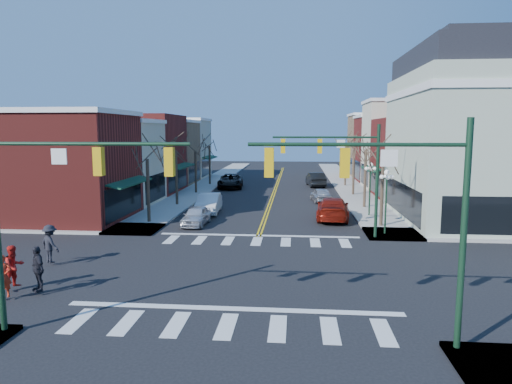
% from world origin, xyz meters
% --- Properties ---
extents(ground, '(160.00, 160.00, 0.00)m').
position_xyz_m(ground, '(0.00, 0.00, 0.00)').
color(ground, black).
rests_on(ground, ground).
extents(sidewalk_left, '(3.50, 70.00, 0.15)m').
position_xyz_m(sidewalk_left, '(-8.75, 20.00, 0.07)').
color(sidewalk_left, '#9E9B93').
rests_on(sidewalk_left, ground).
extents(sidewalk_right, '(3.50, 70.00, 0.15)m').
position_xyz_m(sidewalk_right, '(8.75, 20.00, 0.07)').
color(sidewalk_right, '#9E9B93').
rests_on(sidewalk_right, ground).
extents(bldg_left_brick_a, '(10.00, 8.50, 8.00)m').
position_xyz_m(bldg_left_brick_a, '(-15.50, 11.75, 4.00)').
color(bldg_left_brick_a, maroon).
rests_on(bldg_left_brick_a, ground).
extents(bldg_left_stucco_a, '(10.00, 7.00, 7.50)m').
position_xyz_m(bldg_left_stucco_a, '(-15.50, 19.50, 3.75)').
color(bldg_left_stucco_a, beige).
rests_on(bldg_left_stucco_a, ground).
extents(bldg_left_brick_b, '(10.00, 9.00, 8.50)m').
position_xyz_m(bldg_left_brick_b, '(-15.50, 27.50, 4.25)').
color(bldg_left_brick_b, maroon).
rests_on(bldg_left_brick_b, ground).
extents(bldg_left_tan, '(10.00, 7.50, 7.80)m').
position_xyz_m(bldg_left_tan, '(-15.50, 35.75, 3.90)').
color(bldg_left_tan, '#9A7955').
rests_on(bldg_left_tan, ground).
extents(bldg_left_stucco_b, '(10.00, 8.00, 8.20)m').
position_xyz_m(bldg_left_stucco_b, '(-15.50, 43.50, 4.10)').
color(bldg_left_stucco_b, beige).
rests_on(bldg_left_stucco_b, ground).
extents(bldg_right_brick_a, '(10.00, 8.50, 8.00)m').
position_xyz_m(bldg_right_brick_a, '(15.50, 25.75, 4.00)').
color(bldg_right_brick_a, maroon).
rests_on(bldg_right_brick_a, ground).
extents(bldg_right_stucco, '(10.00, 7.00, 10.00)m').
position_xyz_m(bldg_right_stucco, '(15.50, 33.50, 5.00)').
color(bldg_right_stucco, beige).
rests_on(bldg_right_stucco, ground).
extents(bldg_right_brick_b, '(10.00, 8.00, 8.50)m').
position_xyz_m(bldg_right_brick_b, '(15.50, 41.00, 4.25)').
color(bldg_right_brick_b, maroon).
rests_on(bldg_right_brick_b, ground).
extents(bldg_right_tan, '(10.00, 8.00, 9.00)m').
position_xyz_m(bldg_right_tan, '(15.50, 49.00, 4.50)').
color(bldg_right_tan, '#9A7955').
rests_on(bldg_right_tan, ground).
extents(victorian_corner, '(12.25, 14.25, 13.30)m').
position_xyz_m(victorian_corner, '(16.50, 14.50, 6.66)').
color(victorian_corner, '#ACBAA1').
rests_on(victorian_corner, ground).
extents(traffic_mast_near_left, '(6.60, 0.28, 7.20)m').
position_xyz_m(traffic_mast_near_left, '(-5.55, -7.40, 4.71)').
color(traffic_mast_near_left, '#14331E').
rests_on(traffic_mast_near_left, ground).
extents(traffic_mast_near_right, '(6.60, 0.28, 7.20)m').
position_xyz_m(traffic_mast_near_right, '(5.55, -7.40, 4.71)').
color(traffic_mast_near_right, '#14331E').
rests_on(traffic_mast_near_right, ground).
extents(traffic_mast_far_right, '(6.60, 0.28, 7.20)m').
position_xyz_m(traffic_mast_far_right, '(5.55, 7.40, 4.71)').
color(traffic_mast_far_right, '#14331E').
rests_on(traffic_mast_far_right, ground).
extents(lamppost_corner, '(0.36, 0.36, 4.33)m').
position_xyz_m(lamppost_corner, '(8.20, 8.50, 2.96)').
color(lamppost_corner, '#14331E').
rests_on(lamppost_corner, ground).
extents(lamppost_midblock, '(0.36, 0.36, 4.33)m').
position_xyz_m(lamppost_midblock, '(8.20, 15.00, 2.96)').
color(lamppost_midblock, '#14331E').
rests_on(lamppost_midblock, ground).
extents(tree_left_a, '(0.24, 0.24, 4.76)m').
position_xyz_m(tree_left_a, '(-8.40, 11.00, 2.38)').
color(tree_left_a, '#382B21').
rests_on(tree_left_a, ground).
extents(tree_left_b, '(0.24, 0.24, 5.04)m').
position_xyz_m(tree_left_b, '(-8.40, 19.00, 2.52)').
color(tree_left_b, '#382B21').
rests_on(tree_left_b, ground).
extents(tree_left_c, '(0.24, 0.24, 4.55)m').
position_xyz_m(tree_left_c, '(-8.40, 27.00, 2.27)').
color(tree_left_c, '#382B21').
rests_on(tree_left_c, ground).
extents(tree_left_d, '(0.24, 0.24, 4.90)m').
position_xyz_m(tree_left_d, '(-8.40, 35.00, 2.45)').
color(tree_left_d, '#382B21').
rests_on(tree_left_d, ground).
extents(tree_right_a, '(0.24, 0.24, 4.62)m').
position_xyz_m(tree_right_a, '(8.40, 11.00, 2.31)').
color(tree_right_a, '#382B21').
rests_on(tree_right_a, ground).
extents(tree_right_b, '(0.24, 0.24, 5.18)m').
position_xyz_m(tree_right_b, '(8.40, 19.00, 2.59)').
color(tree_right_b, '#382B21').
rests_on(tree_right_b, ground).
extents(tree_right_c, '(0.24, 0.24, 4.83)m').
position_xyz_m(tree_right_c, '(8.40, 27.00, 2.42)').
color(tree_right_c, '#382B21').
rests_on(tree_right_c, ground).
extents(tree_right_d, '(0.24, 0.24, 4.97)m').
position_xyz_m(tree_right_d, '(8.40, 35.00, 2.48)').
color(tree_right_d, '#382B21').
rests_on(tree_right_d, ground).
extents(car_left_near, '(1.77, 4.04, 1.36)m').
position_xyz_m(car_left_near, '(-4.80, 10.74, 0.68)').
color(car_left_near, silver).
rests_on(car_left_near, ground).
extents(car_left_mid, '(1.98, 5.02, 1.62)m').
position_xyz_m(car_left_mid, '(-4.80, 15.55, 0.81)').
color(car_left_mid, silver).
rests_on(car_left_mid, ground).
extents(car_left_far, '(3.25, 6.23, 1.68)m').
position_xyz_m(car_left_far, '(-5.37, 32.19, 0.84)').
color(car_left_far, black).
rests_on(car_left_far, ground).
extents(car_right_near, '(2.87, 6.08, 1.71)m').
position_xyz_m(car_right_near, '(5.23, 13.74, 0.86)').
color(car_right_near, maroon).
rests_on(car_right_near, ground).
extents(car_right_mid, '(2.15, 4.24, 1.39)m').
position_xyz_m(car_right_mid, '(4.80, 22.31, 0.69)').
color(car_right_mid, '#B0B0B4').
rests_on(car_right_mid, ground).
extents(car_right_far, '(2.43, 5.40, 1.72)m').
position_xyz_m(car_right_far, '(4.80, 34.77, 0.86)').
color(car_right_far, black).
rests_on(car_right_far, ground).
extents(pedestrian_red_a, '(0.74, 0.63, 1.73)m').
position_xyz_m(pedestrian_red_a, '(-9.30, -4.55, 1.01)').
color(pedestrian_red_a, red).
rests_on(pedestrian_red_a, sidewalk_left).
extents(pedestrian_red_b, '(0.99, 1.10, 1.84)m').
position_xyz_m(pedestrian_red_b, '(-9.56, -3.43, 1.07)').
color(pedestrian_red_b, red).
rests_on(pedestrian_red_b, sidewalk_left).
extents(pedestrian_dark_a, '(1.15, 1.10, 1.92)m').
position_xyz_m(pedestrian_dark_a, '(-8.31, -3.75, 1.11)').
color(pedestrian_dark_a, black).
rests_on(pedestrian_dark_a, sidewalk_left).
extents(pedestrian_dark_b, '(1.45, 1.26, 1.94)m').
position_xyz_m(pedestrian_dark_b, '(-10.00, 0.26, 1.12)').
color(pedestrian_dark_b, black).
rests_on(pedestrian_dark_b, sidewalk_left).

